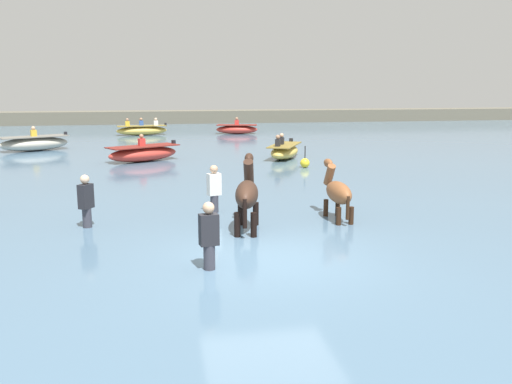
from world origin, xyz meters
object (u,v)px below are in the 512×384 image
Objects in this scene: person_wading_mid at (87,209)px; horse_trailing_chestnut at (338,194)px; boat_distant_east at (142,130)px; channel_buoy at (305,163)px; horse_lead_dark_bay at (247,196)px; boat_near_port at (143,153)px; person_wading_close at (214,196)px; person_onlooker_left at (209,246)px; boat_far_inshore at (284,151)px; boat_far_offshore at (237,129)px; boat_distant_west at (34,143)px.

horse_trailing_chestnut is at bearing -2.60° from person_wading_mid.
boat_distant_east reaches higher than channel_buoy.
boat_near_port is (-2.53, 11.45, -0.43)m from horse_lead_dark_bay.
person_wading_close is (2.40, -21.78, 0.11)m from boat_distant_east.
horse_trailing_chestnut is at bearing 42.69° from person_onlooker_left.
boat_far_inshore is (3.42, 11.33, -0.45)m from horse_lead_dark_bay.
person_onlooker_left is (-3.28, -3.02, -0.19)m from horse_trailing_chestnut.
boat_far_offshore is at bearing 65.05° from boat_near_port.
person_wading_mid reaches higher than boat_distant_west.
boat_far_inshore is 12.57m from person_wading_mid.
horse_trailing_chestnut is 8.17m from channel_buoy.
horse_lead_dark_bay is 2.70m from person_onlooker_left.
horse_trailing_chestnut is 23.58m from boat_distant_east.
boat_far_inshore is at bearing 93.69° from channel_buoy.
boat_far_inshore is at bearing -1.15° from boat_near_port.
person_onlooker_left is (1.90, -26.02, 0.11)m from boat_distant_east.
person_wading_mid is at bearing -91.32° from boat_distant_east.
horse_trailing_chestnut is at bearing -92.05° from boat_far_offshore.
person_wading_mid is at bearing -161.72° from person_wading_close.
boat_distant_west reaches higher than boat_near_port.
boat_far_inshore is at bearing -62.51° from boat_distant_east.
channel_buoy is at bearing 67.23° from person_onlooker_left.
horse_trailing_chestnut reaches higher than boat_far_inshore.
boat_far_offshore is 21.95m from person_wading_close.
boat_distant_west is 1.14× the size of boat_far_inshore.
boat_distant_east is at bearing 91.96° from boat_near_port.
horse_lead_dark_bay is 9.33m from channel_buoy.
horse_lead_dark_bay reaches higher than person_wading_close.
boat_distant_west is 19.72m from person_onlooker_left.
horse_lead_dark_bay reaches higher than boat_far_offshore.
person_onlooker_left is at bearing -112.98° from horse_lead_dark_bay.
boat_far_inshore reaches higher than boat_distant_east.
person_onlooker_left reaches higher than boat_distant_east.
boat_far_inshore is 2.74m from channel_buoy.
person_wading_close is (-2.77, 1.23, -0.19)m from horse_trailing_chestnut.
boat_far_inshore is 0.92× the size of boat_distant_east.
horse_lead_dark_bay is 1.25× the size of person_wading_close.
boat_far_inshore is 1.82× the size of person_wading_close.
person_wading_mid is (-6.89, -10.51, 0.11)m from boat_far_inshore.
person_wading_close reaches higher than boat_distant_west.
horse_trailing_chestnut is at bearing -66.40° from boat_near_port.
boat_near_port is 1.96× the size of person_onlooker_left.
person_wading_close is at bearing 156.13° from horse_trailing_chestnut.
horse_lead_dark_bay reaches higher than boat_distant_east.
person_wading_mid is (-6.52, -22.62, 0.12)m from boat_far_offshore.
channel_buoy is (0.18, -2.73, -0.12)m from boat_far_inshore.
boat_far_offshore is 1.71× the size of person_onlooker_left.
boat_distant_east is at bearing 102.67° from horse_trailing_chestnut.
channel_buoy is at bearing 47.77° from person_wading_mid.
person_onlooker_left is (1.48, -13.91, 0.10)m from boat_near_port.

